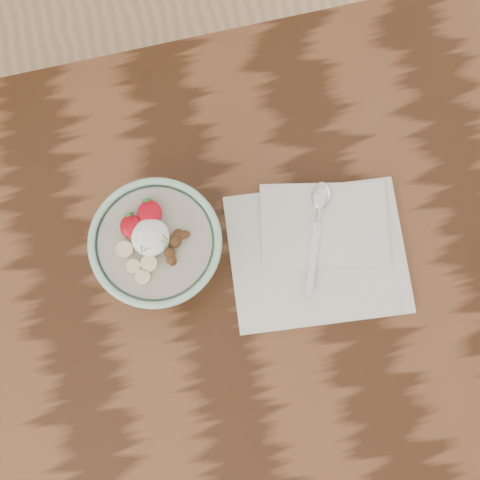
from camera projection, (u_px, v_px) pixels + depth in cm
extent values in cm
cube|color=#331A0C|center=(214.00, 320.00, 99.58)|extent=(160.00, 90.00, 4.00)
cylinder|color=#99CEAF|center=(163.00, 255.00, 99.09)|extent=(8.01, 8.01, 1.14)
torus|color=#99CEAF|center=(155.00, 242.00, 89.96)|extent=(18.21, 18.21, 1.05)
cylinder|color=#B6AC97|center=(155.00, 243.00, 90.52)|extent=(15.45, 15.45, 0.95)
ellipsoid|color=white|center=(150.00, 237.00, 89.17)|extent=(5.20, 5.20, 2.86)
ellipsoid|color=#AB0714|center=(150.00, 213.00, 89.97)|extent=(3.34, 3.68, 1.84)
cone|color=#286623|center=(147.00, 202.00, 90.00)|extent=(1.40, 1.03, 1.52)
ellipsoid|color=#AB0714|center=(131.00, 226.00, 89.65)|extent=(3.08, 3.38, 1.69)
cone|color=#286623|center=(129.00, 216.00, 89.65)|extent=(1.40, 1.03, 1.52)
cylinder|color=beige|center=(149.00, 264.00, 89.01)|extent=(2.26, 2.26, 0.70)
cylinder|color=beige|center=(134.00, 267.00, 88.93)|extent=(1.96, 1.96, 0.70)
cylinder|color=beige|center=(125.00, 250.00, 89.42)|extent=(2.31, 2.31, 0.70)
cylinder|color=beige|center=(143.00, 277.00, 88.62)|extent=(2.03, 2.03, 0.70)
ellipsoid|color=#543118|center=(170.00, 253.00, 89.09)|extent=(1.79, 2.03, 1.07)
ellipsoid|color=#543118|center=(175.00, 241.00, 89.46)|extent=(1.83, 1.98, 1.19)
ellipsoid|color=#543118|center=(172.00, 261.00, 89.05)|extent=(1.24, 1.23, 0.71)
ellipsoid|color=#543118|center=(184.00, 235.00, 89.71)|extent=(1.66, 1.28, 0.90)
ellipsoid|color=#543118|center=(170.00, 258.00, 89.15)|extent=(1.39, 1.37, 0.75)
ellipsoid|color=#543118|center=(178.00, 235.00, 89.70)|extent=(2.18, 2.19, 0.97)
ellipsoid|color=#543118|center=(171.00, 260.00, 89.05)|extent=(1.56, 1.43, 0.99)
cylinder|color=#4F8136|center=(142.00, 249.00, 87.80)|extent=(0.51, 1.08, 0.22)
cylinder|color=#4F8136|center=(166.00, 244.00, 87.95)|extent=(0.89, 0.84, 0.22)
cylinder|color=#4F8136|center=(146.00, 245.00, 87.92)|extent=(1.49, 0.20, 0.23)
cylinder|color=#4F8136|center=(163.00, 241.00, 88.03)|extent=(0.89, 0.85, 0.22)
cylinder|color=#4F8136|center=(146.00, 245.00, 87.93)|extent=(1.03, 1.41, 0.23)
cylinder|color=#4F8136|center=(142.00, 239.00, 88.09)|extent=(1.56, 0.44, 0.23)
cylinder|color=#4F8136|center=(165.00, 237.00, 88.16)|extent=(1.11, 1.39, 0.24)
cylinder|color=#4F8136|center=(148.00, 247.00, 87.87)|extent=(1.38, 1.00, 0.23)
cylinder|color=#4F8136|center=(147.00, 246.00, 87.88)|extent=(0.95, 0.90, 0.22)
cylinder|color=#4F8136|center=(155.00, 241.00, 88.04)|extent=(0.73, 1.10, 0.22)
cube|color=silver|center=(317.00, 254.00, 99.19)|extent=(27.78, 23.34, 0.99)
cube|color=silver|center=(324.00, 225.00, 99.34)|extent=(21.09, 16.48, 0.60)
cube|color=silver|center=(313.00, 259.00, 97.77)|extent=(4.99, 10.56, 0.33)
cylinder|color=silver|center=(319.00, 213.00, 99.07)|extent=(1.67, 2.90, 0.67)
ellipsoid|color=silver|center=(321.00, 196.00, 99.54)|extent=(4.31, 5.13, 0.91)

